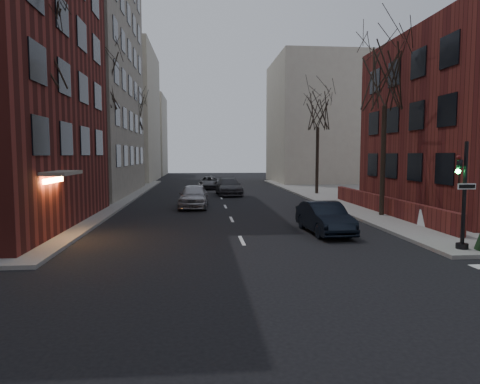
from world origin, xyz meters
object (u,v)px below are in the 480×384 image
at_px(tree_right_a, 385,78).
at_px(car_lane_silver, 194,196).
at_px(car_lane_gray, 229,187).
at_px(sandwich_board, 426,218).
at_px(streetlamp_far, 141,149).
at_px(tree_left_b, 101,81).
at_px(traffic_signal, 462,202).
at_px(tree_left_a, 37,44).
at_px(tree_right_b, 318,111).
at_px(car_lane_far, 209,183).
at_px(parked_sedan, 325,218).
at_px(tree_left_c, 132,113).
at_px(streetlamp_near, 98,146).

distance_m(tree_right_a, car_lane_silver, 14.31).
distance_m(car_lane_gray, sandwich_board, 20.49).
xyz_separation_m(streetlamp_far, sandwich_board, (17.49, -28.06, -3.68)).
distance_m(tree_left_b, car_lane_gray, 14.21).
relative_size(traffic_signal, tree_left_a, 0.39).
bearing_deg(tree_right_a, traffic_signal, -95.47).
height_order(tree_right_b, car_lane_far, tree_right_b).
distance_m(traffic_signal, tree_left_a, 18.66).
xyz_separation_m(tree_left_b, car_lane_far, (8.00, 13.97, -8.25)).
height_order(traffic_signal, car_lane_silver, traffic_signal).
xyz_separation_m(tree_left_b, parked_sedan, (12.80, -12.67, -8.18)).
bearing_deg(car_lane_silver, parked_sedan, -55.97).
height_order(traffic_signal, parked_sedan, traffic_signal).
height_order(tree_left_b, car_lane_silver, tree_left_b).
distance_m(tree_left_a, tree_left_b, 12.01).
distance_m(tree_left_c, sandwich_board, 32.59).
relative_size(tree_left_c, tree_right_a, 1.00).
xyz_separation_m(tree_left_c, car_lane_gray, (9.60, -7.41, -7.26)).
bearing_deg(streetlamp_near, traffic_signal, -38.87).
bearing_deg(sandwich_board, car_lane_gray, 90.35).
bearing_deg(tree_left_b, tree_right_b, 18.82).
relative_size(tree_left_b, car_lane_silver, 2.25).
height_order(streetlamp_near, car_lane_gray, streetlamp_near).
distance_m(streetlamp_near, car_lane_far, 19.76).
bearing_deg(streetlamp_near, tree_right_a, -13.24).
xyz_separation_m(tree_left_a, tree_left_c, (0.00, 26.00, -0.44)).
bearing_deg(tree_left_b, traffic_signal, -45.46).
xyz_separation_m(traffic_signal, streetlamp_near, (-16.14, 13.01, 2.33)).
distance_m(tree_right_a, streetlamp_far, 29.65).
distance_m(tree_right_a, sandwich_board, 8.52).
height_order(tree_right_b, car_lane_silver, tree_right_b).
bearing_deg(tree_left_b, streetlamp_far, 87.85).
height_order(tree_left_a, tree_right_a, tree_left_a).
height_order(tree_left_c, car_lane_far, tree_left_c).
relative_size(tree_left_a, tree_right_b, 1.12).
bearing_deg(tree_left_c, streetlamp_near, -88.09).
xyz_separation_m(streetlamp_near, car_lane_gray, (9.00, 10.59, -3.47)).
distance_m(tree_right_b, streetlamp_far, 20.01).
distance_m(traffic_signal, car_lane_gray, 24.68).
relative_size(streetlamp_far, car_lane_gray, 1.19).
bearing_deg(sandwich_board, streetlamp_near, 131.14).
relative_size(traffic_signal, streetlamp_far, 0.64).
bearing_deg(car_lane_far, tree_right_b, -35.66).
bearing_deg(tree_left_a, parked_sedan, -2.99).
height_order(tree_left_b, tree_right_b, tree_left_b).
bearing_deg(tree_right_a, tree_left_c, 128.66).
bearing_deg(car_lane_silver, streetlamp_far, 110.96).
relative_size(tree_right_b, car_lane_far, 1.93).
bearing_deg(parked_sedan, car_lane_far, 96.88).
distance_m(tree_left_c, tree_right_b, 19.34).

